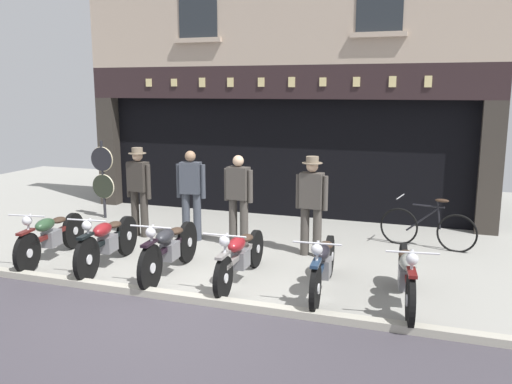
% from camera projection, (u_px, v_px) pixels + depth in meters
% --- Properties ---
extents(ground, '(21.06, 22.00, 0.18)m').
position_uv_depth(ground, '(127.00, 334.00, 6.36)').
color(ground, gray).
extents(shop_facade, '(9.36, 4.42, 5.98)m').
position_uv_depth(shop_facade, '(300.00, 136.00, 13.48)').
color(shop_facade, black).
rests_on(shop_facade, ground).
extents(motorcycle_far_left, '(0.62, 2.00, 0.91)m').
position_uv_depth(motorcycle_far_left, '(51.00, 235.00, 8.93)').
color(motorcycle_far_left, black).
rests_on(motorcycle_far_left, ground).
extents(motorcycle_left, '(0.62, 2.01, 0.93)m').
position_uv_depth(motorcycle_left, '(107.00, 241.00, 8.56)').
color(motorcycle_left, black).
rests_on(motorcycle_left, ground).
extents(motorcycle_center_left, '(0.62, 2.02, 0.94)m').
position_uv_depth(motorcycle_center_left, '(169.00, 248.00, 8.17)').
color(motorcycle_center_left, black).
rests_on(motorcycle_center_left, ground).
extents(motorcycle_center, '(0.62, 2.03, 0.89)m').
position_uv_depth(motorcycle_center, '(240.00, 255.00, 7.89)').
color(motorcycle_center, black).
rests_on(motorcycle_center, ground).
extents(motorcycle_center_right, '(0.62, 2.03, 0.91)m').
position_uv_depth(motorcycle_center_right, '(323.00, 264.00, 7.46)').
color(motorcycle_center_right, black).
rests_on(motorcycle_center_right, ground).
extents(motorcycle_right, '(0.62, 1.96, 0.93)m').
position_uv_depth(motorcycle_right, '(407.00, 275.00, 6.99)').
color(motorcycle_right, black).
rests_on(motorcycle_right, ground).
extents(salesman_left, '(0.56, 0.33, 1.72)m').
position_uv_depth(salesman_left, '(139.00, 188.00, 10.30)').
color(salesman_left, '#38332D').
rests_on(salesman_left, ground).
extents(shopkeeper_center, '(0.55, 0.27, 1.69)m').
position_uv_depth(shopkeeper_center, '(191.00, 191.00, 10.03)').
color(shopkeeper_center, '#3D424C').
rests_on(shopkeeper_center, ground).
extents(salesman_right, '(0.56, 0.27, 1.67)m').
position_uv_depth(salesman_right, '(238.00, 197.00, 9.58)').
color(salesman_right, '#47423D').
rests_on(salesman_right, ground).
extents(assistant_far_right, '(0.56, 0.34, 1.71)m').
position_uv_depth(assistant_far_right, '(312.00, 201.00, 9.08)').
color(assistant_far_right, '#47423D').
rests_on(assistant_far_right, ground).
extents(tyre_sign_pole, '(0.55, 0.06, 1.71)m').
position_uv_depth(tyre_sign_pole, '(103.00, 174.00, 11.76)').
color(tyre_sign_pole, '#232328').
rests_on(tyre_sign_pole, ground).
extents(advert_board_near, '(0.77, 0.03, 1.07)m').
position_uv_depth(advert_board_near, '(394.00, 139.00, 11.16)').
color(advert_board_near, silver).
extents(leaning_bicycle, '(1.69, 0.50, 0.94)m').
position_uv_depth(leaning_bicycle, '(428.00, 228.00, 9.62)').
color(leaning_bicycle, black).
rests_on(leaning_bicycle, ground).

